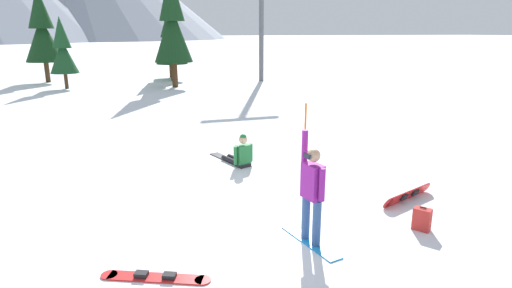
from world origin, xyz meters
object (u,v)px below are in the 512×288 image
(trail_marker_pole, at_px, (305,127))
(pine_tree_short, at_px, (63,50))
(loose_snowboard_far_spare, at_px, (155,277))
(backpack_red, at_px, (422,219))
(snowboarder_midground, at_px, (240,154))
(loose_snowboard_near_right, at_px, (408,195))
(snowboarder_foreground, at_px, (312,192))
(pine_tree_young, at_px, (42,31))
(pine_tree_tall, at_px, (170,44))
(pine_tree_slender, at_px, (172,24))
(pine_tree_leaning, at_px, (171,39))
(ski_lift_tower, at_px, (261,0))

(trail_marker_pole, bearing_deg, pine_tree_short, 115.11)
(loose_snowboard_far_spare, height_order, pine_tree_short, pine_tree_short)
(loose_snowboard_far_spare, relative_size, backpack_red, 3.60)
(snowboarder_midground, relative_size, backpack_red, 3.75)
(loose_snowboard_near_right, relative_size, trail_marker_pole, 1.11)
(snowboarder_foreground, relative_size, pine_tree_young, 0.30)
(backpack_red, distance_m, pine_tree_young, 30.98)
(loose_snowboard_far_spare, distance_m, pine_tree_tall, 29.95)
(loose_snowboard_near_right, xyz_separation_m, pine_tree_slender, (-2.29, 21.79, 4.05))
(snowboarder_foreground, xyz_separation_m, loose_snowboard_near_right, (2.93, 1.07, -0.83))
(pine_tree_young, xyz_separation_m, pine_tree_short, (1.72, -4.46, -1.21))
(pine_tree_slender, bearing_deg, pine_tree_leaning, 84.87)
(trail_marker_pole, relative_size, pine_tree_leaning, 0.27)
(pine_tree_young, height_order, pine_tree_tall, pine_tree_young)
(loose_snowboard_far_spare, height_order, ski_lift_tower, ski_lift_tower)
(trail_marker_pole, bearing_deg, pine_tree_leaning, 93.77)
(backpack_red, bearing_deg, pine_tree_tall, 92.12)
(backpack_red, bearing_deg, loose_snowboard_near_right, 62.07)
(pine_tree_tall, bearing_deg, snowboarder_foreground, -92.28)
(snowboarder_foreground, xyz_separation_m, pine_tree_young, (-8.10, 28.78, 2.78))
(loose_snowboard_far_spare, relative_size, trail_marker_pole, 1.10)
(pine_tree_young, bearing_deg, loose_snowboard_far_spare, -79.62)
(loose_snowboard_near_right, relative_size, pine_tree_tall, 0.35)
(loose_snowboard_near_right, bearing_deg, ski_lift_tower, 79.05)
(loose_snowboard_far_spare, xyz_separation_m, pine_tree_young, (-5.32, 29.07, 3.73))
(trail_marker_pole, relative_size, pine_tree_young, 0.22)
(loose_snowboard_far_spare, height_order, backpack_red, backpack_red)
(loose_snowboard_near_right, bearing_deg, pine_tree_short, 111.82)
(pine_tree_young, height_order, pine_tree_short, pine_tree_young)
(loose_snowboard_far_spare, bearing_deg, pine_tree_tall, 82.42)
(pine_tree_leaning, distance_m, pine_tree_slender, 4.29)
(snowboarder_midground, relative_size, pine_tree_leaning, 0.31)
(snowboarder_midground, bearing_deg, pine_tree_young, 108.72)
(pine_tree_young, bearing_deg, pine_tree_short, -68.91)
(trail_marker_pole, bearing_deg, loose_snowboard_near_right, -83.57)
(loose_snowboard_far_spare, bearing_deg, pine_tree_slender, 81.61)
(pine_tree_short, bearing_deg, loose_snowboard_far_spare, -81.67)
(loose_snowboard_near_right, height_order, pine_tree_short, pine_tree_short)
(loose_snowboard_far_spare, distance_m, pine_tree_young, 29.78)
(pine_tree_short, bearing_deg, pine_tree_young, 111.09)
(snowboarder_midground, relative_size, loose_snowboard_near_right, 1.03)
(trail_marker_pole, bearing_deg, pine_tree_tall, 93.04)
(trail_marker_pole, height_order, ski_lift_tower, ski_lift_tower)
(pine_tree_short, bearing_deg, pine_tree_slender, -11.71)
(loose_snowboard_near_right, height_order, pine_tree_tall, pine_tree_tall)
(pine_tree_leaning, xyz_separation_m, pine_tree_tall, (0.15, 2.28, -0.46))
(trail_marker_pole, relative_size, pine_tree_short, 0.33)
(snowboarder_midground, bearing_deg, pine_tree_leaning, 87.50)
(backpack_red, bearing_deg, pine_tree_young, 109.65)
(pine_tree_tall, bearing_deg, pine_tree_leaning, -93.80)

